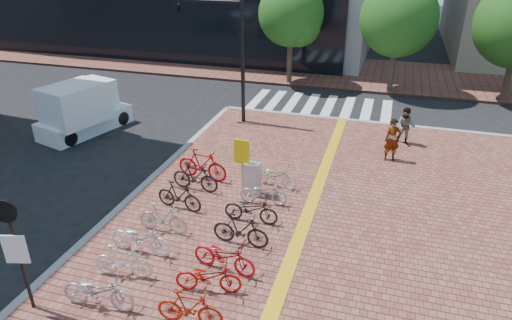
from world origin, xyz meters
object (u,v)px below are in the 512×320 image
(bike_6, at_px, (202,165))
(notice_sign, at_px, (14,243))
(utility_box, at_px, (253,179))
(traffic_light_pole, at_px, (213,32))
(bike_5, at_px, (195,177))
(bike_8, at_px, (208,277))
(bike_3, at_px, (163,218))
(bike_4, at_px, (179,196))
(pedestrian_b, at_px, (406,126))
(bike_0, at_px, (98,291))
(bike_2, at_px, (140,238))
(yellow_sign, at_px, (242,157))
(bike_1, at_px, (123,261))
(bike_9, at_px, (224,256))
(bike_13, at_px, (275,175))
(bike_7, at_px, (190,308))
(bike_11, at_px, (251,209))
(pedestrian_a, at_px, (392,140))
(bike_10, at_px, (241,230))
(bike_12, at_px, (264,193))
(box_truck, at_px, (82,108))

(bike_6, xyz_separation_m, notice_sign, (-1.36, -7.20, 1.30))
(utility_box, bearing_deg, traffic_light_pole, 120.71)
(bike_5, bearing_deg, bike_8, -148.73)
(notice_sign, bearing_deg, bike_3, 67.64)
(bike_4, xyz_separation_m, pedestrian_b, (6.90, 7.57, 0.32))
(bike_0, height_order, bike_5, bike_5)
(notice_sign, bearing_deg, bike_2, 62.06)
(bike_2, relative_size, yellow_sign, 0.91)
(bike_1, height_order, bike_9, bike_1)
(bike_3, relative_size, yellow_sign, 0.78)
(bike_2, bearing_deg, bike_13, -28.65)
(bike_13, bearing_deg, bike_7, -171.42)
(traffic_light_pole, bearing_deg, bike_11, -62.10)
(bike_8, bearing_deg, pedestrian_a, -35.32)
(bike_5, height_order, traffic_light_pole, traffic_light_pole)
(bike_2, distance_m, pedestrian_a, 10.40)
(bike_5, bearing_deg, bike_11, -114.61)
(bike_6, bearing_deg, pedestrian_a, -54.71)
(bike_10, xyz_separation_m, bike_13, (0.07, 3.64, -0.07))
(bike_12, distance_m, traffic_light_pole, 9.13)
(bike_0, bearing_deg, bike_12, -27.61)
(bike_9, bearing_deg, bike_12, 6.71)
(pedestrian_b, bearing_deg, bike_8, -100.43)
(bike_4, xyz_separation_m, traffic_light_pole, (-1.91, 8.16, 3.68))
(bike_6, distance_m, bike_9, 5.25)
(bike_2, bearing_deg, bike_12, -36.06)
(bike_4, xyz_separation_m, utility_box, (1.98, 1.62, 0.10))
(bike_3, xyz_separation_m, bike_4, (-0.09, 1.31, 0.01))
(bike_5, xyz_separation_m, bike_9, (2.47, -3.76, -0.05))
(bike_6, bearing_deg, bike_8, -149.73)
(utility_box, bearing_deg, pedestrian_a, 43.18)
(bike_7, relative_size, pedestrian_a, 0.90)
(pedestrian_a, bearing_deg, bike_8, -132.74)
(bike_6, xyz_separation_m, traffic_light_pole, (-1.81, 6.03, 3.58))
(bike_6, bearing_deg, pedestrian_b, -46.10)
(bike_2, bearing_deg, bike_1, -175.87)
(bike_2, xyz_separation_m, bike_11, (2.47, 2.35, -0.03))
(bike_6, height_order, pedestrian_b, pedestrian_b)
(bike_2, xyz_separation_m, notice_sign, (-1.42, -2.67, 1.40))
(box_truck, bearing_deg, pedestrian_b, 9.77)
(yellow_sign, bearing_deg, bike_5, -170.46)
(bike_6, distance_m, bike_11, 3.33)
(bike_5, bearing_deg, bike_12, -90.44)
(bike_1, height_order, bike_11, bike_1)
(bike_10, bearing_deg, notice_sign, 136.00)
(bike_1, relative_size, traffic_light_pole, 0.26)
(bike_2, relative_size, bike_6, 0.94)
(yellow_sign, height_order, box_truck, box_truck)
(bike_13, distance_m, yellow_sign, 1.59)
(bike_2, relative_size, notice_sign, 0.61)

